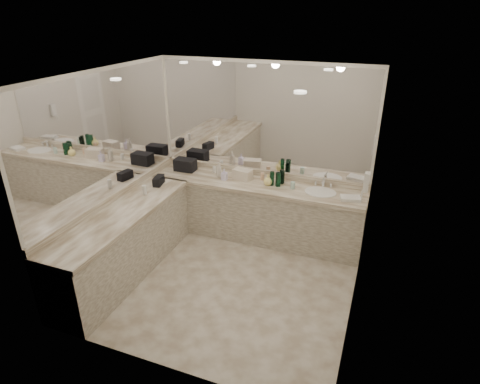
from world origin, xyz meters
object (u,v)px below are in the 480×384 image
at_px(cream_cosmetic_case, 242,174).
at_px(wall_phone, 366,182).
at_px(black_toiletry_bag, 185,165).
at_px(soap_bottle_a, 219,170).
at_px(soap_bottle_b, 224,174).
at_px(hand_towel, 351,198).
at_px(sink, 320,193).
at_px(soap_bottle_c, 268,180).

bearing_deg(cream_cosmetic_case, wall_phone, -6.26).
xyz_separation_m(black_toiletry_bag, soap_bottle_a, (0.59, -0.05, 0.03)).
bearing_deg(soap_bottle_a, black_toiletry_bag, 175.51).
xyz_separation_m(black_toiletry_bag, soap_bottle_b, (0.72, -0.13, -0.01)).
bearing_deg(hand_towel, soap_bottle_b, 179.24).
relative_size(sink, soap_bottle_a, 1.87).
height_order(cream_cosmetic_case, hand_towel, cream_cosmetic_case).
xyz_separation_m(wall_phone, soap_bottle_c, (-1.37, 0.48, -0.37)).
distance_m(black_toiletry_bag, hand_towel, 2.57).
relative_size(black_toiletry_bag, soap_bottle_a, 1.37).
bearing_deg(wall_phone, black_toiletry_bag, 168.42).
relative_size(wall_phone, cream_cosmetic_case, 0.89).
bearing_deg(cream_cosmetic_case, black_toiletry_bag, -169.02).
xyz_separation_m(sink, black_toiletry_bag, (-2.14, 0.06, 0.10)).
bearing_deg(soap_bottle_a, wall_phone, -13.48).
bearing_deg(wall_phone, hand_towel, 114.36).
height_order(sink, soap_bottle_c, soap_bottle_c).
relative_size(wall_phone, soap_bottle_c, 1.45).
xyz_separation_m(sink, cream_cosmetic_case, (-1.18, 0.06, 0.08)).
bearing_deg(wall_phone, soap_bottle_b, 167.94).
relative_size(wall_phone, soap_bottle_b, 1.38).
bearing_deg(black_toiletry_bag, soap_bottle_c, -3.32).
xyz_separation_m(cream_cosmetic_case, soap_bottle_c, (0.42, -0.08, 0.00)).
bearing_deg(soap_bottle_a, hand_towel, -3.12).
relative_size(wall_phone, hand_towel, 0.92).
relative_size(sink, black_toiletry_bag, 1.36).
bearing_deg(hand_towel, soap_bottle_a, 176.88).
bearing_deg(sink, cream_cosmetic_case, 177.08).
relative_size(black_toiletry_bag, hand_towel, 1.24).
bearing_deg(soap_bottle_c, soap_bottle_a, 177.56).
relative_size(sink, soap_bottle_b, 2.53).
xyz_separation_m(hand_towel, soap_bottle_c, (-1.18, 0.07, 0.06)).
height_order(soap_bottle_a, soap_bottle_c, soap_bottle_a).
bearing_deg(cream_cosmetic_case, soap_bottle_b, -141.20).
relative_size(sink, hand_towel, 1.69).
distance_m(hand_towel, soap_bottle_a, 1.97).
bearing_deg(black_toiletry_bag, sink, -1.69).
distance_m(black_toiletry_bag, soap_bottle_a, 0.60).
height_order(black_toiletry_bag, soap_bottle_c, black_toiletry_bag).
relative_size(hand_towel, soap_bottle_b, 1.50).
bearing_deg(soap_bottle_b, hand_towel, -0.76).
xyz_separation_m(soap_bottle_a, soap_bottle_b, (0.12, -0.08, -0.03)).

